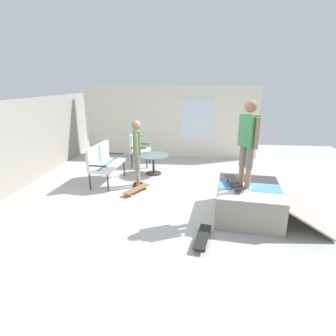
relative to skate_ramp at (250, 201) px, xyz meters
name	(u,v)px	position (x,y,z in m)	size (l,w,h in m)	color
ground_plane	(176,201)	(0.65, 1.53, -0.36)	(12.00, 12.00, 0.10)	#B2B2AD
back_wall_cinderblock	(6,149)	(0.65, 5.53, 0.77)	(9.00, 0.20, 2.16)	gray
house_facade	(171,122)	(4.45, 2.02, 0.91)	(0.23, 6.00, 2.43)	silver
skate_ramp	(250,201)	(0.00, 0.00, 0.00)	(1.69, 2.17, 0.62)	gray
patio_bench	(103,160)	(1.53, 3.51, 0.31)	(1.29, 0.64, 1.02)	#2D2823
patio_chair_near_house	(137,147)	(3.15, 2.97, 0.30)	(0.63, 0.56, 1.02)	#2D2823
patio_table	(153,160)	(2.35, 2.32, 0.10)	(0.90, 0.90, 0.57)	#2D2823
person_watching	(137,149)	(1.37, 2.56, 0.67)	(0.47, 0.29, 1.69)	black
person_skater	(248,139)	(-0.13, 0.17, 1.27)	(0.41, 0.36, 1.66)	silver
skateboard_by_bench	(137,189)	(0.92, 2.50, -0.22)	(0.80, 0.55, 0.10)	brown
skateboard_spare	(203,237)	(-1.04, 0.93, -0.22)	(0.82, 0.34, 0.10)	black
skateboard_on_ramp	(234,182)	(-0.02, 0.34, 0.40)	(0.82, 0.31, 0.10)	black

